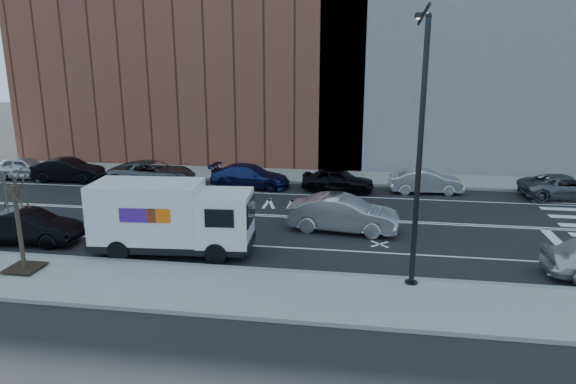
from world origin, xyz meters
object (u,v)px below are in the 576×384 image
(far_parked_a, at_px, (25,168))
(driving_sedan, at_px, (343,214))
(fedex_van, at_px, (171,217))
(far_parked_b, at_px, (68,170))

(far_parked_a, bearing_deg, driving_sedan, -110.18)
(far_parked_a, distance_m, driving_sedan, 22.40)
(fedex_van, distance_m, far_parked_a, 18.31)
(driving_sedan, bearing_deg, fedex_van, 126.04)
(far_parked_a, xyz_separation_m, far_parked_b, (3.20, -0.24, 0.01))
(fedex_van, relative_size, driving_sedan, 1.32)
(far_parked_b, xyz_separation_m, driving_sedan, (17.94, -7.15, 0.09))
(fedex_van, distance_m, far_parked_b, 15.74)
(far_parked_b, bearing_deg, driving_sedan, -113.32)
(far_parked_b, height_order, driving_sedan, driving_sedan)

